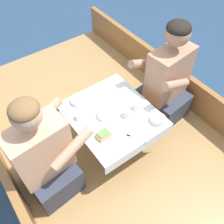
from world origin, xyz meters
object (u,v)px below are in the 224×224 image
object	(u,v)px
person_starboard	(166,82)
tin_can	(127,114)
coffee_cup_starboard	(79,116)
coffee_cup_port	(137,105)
sandwich	(103,135)
person_port	(44,158)

from	to	relation	value
person_starboard	tin_can	distance (m)	0.56
person_starboard	coffee_cup_starboard	world-z (taller)	person_starboard
coffee_cup_port	coffee_cup_starboard	xyz separation A→B (m)	(-0.45, 0.19, -0.00)
sandwich	coffee_cup_port	size ratio (longest dim) A/B	1.22
person_starboard	coffee_cup_port	size ratio (longest dim) A/B	11.16
person_port	coffee_cup_starboard	distance (m)	0.42
coffee_cup_port	tin_can	xyz separation A→B (m)	(-0.12, -0.01, -0.00)
sandwich	tin_can	distance (m)	0.28
coffee_cup_port	tin_can	bearing A→B (deg)	-173.80
sandwich	tin_can	bearing A→B (deg)	12.60
sandwich	person_starboard	bearing A→B (deg)	11.25
sandwich	coffee_cup_port	distance (m)	0.40
person_starboard	coffee_cup_starboard	bearing A→B (deg)	-12.33
sandwich	coffee_cup_starboard	distance (m)	0.27
coffee_cup_starboard	tin_can	distance (m)	0.38
person_starboard	sandwich	xyz separation A→B (m)	(-0.82, -0.16, 0.03)
coffee_cup_port	tin_can	distance (m)	0.12
coffee_cup_port	coffee_cup_starboard	bearing A→B (deg)	157.19
person_port	coffee_cup_starboard	size ratio (longest dim) A/B	10.77
person_port	coffee_cup_port	bearing A→B (deg)	-7.95
person_port	sandwich	distance (m)	0.46
person_port	tin_can	distance (m)	0.72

